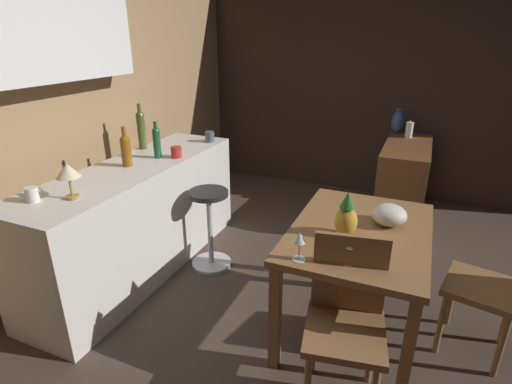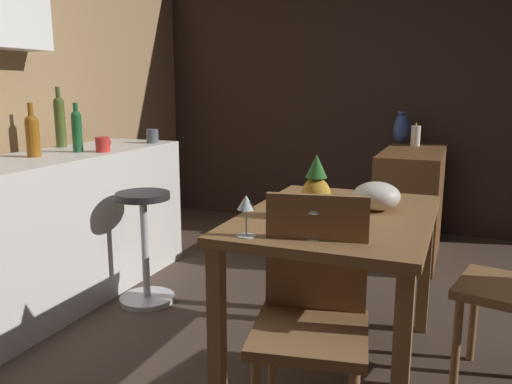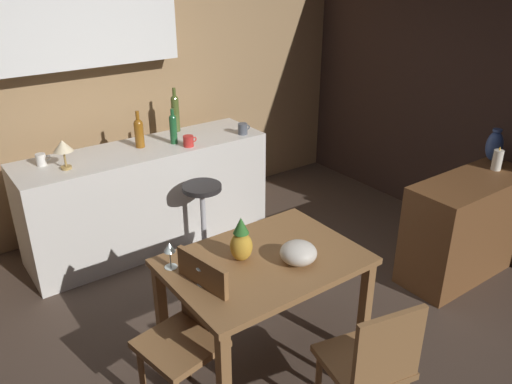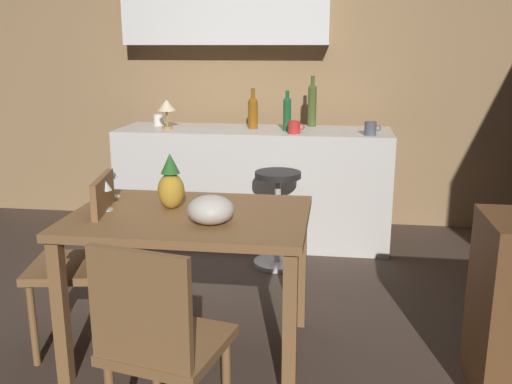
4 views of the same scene
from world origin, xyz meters
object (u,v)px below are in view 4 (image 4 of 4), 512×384
(bar_stool, at_px, (278,216))
(cup_white, at_px, (158,120))
(fruit_bowl, at_px, (211,210))
(cup_red, at_px, (294,127))
(wine_glass_right, at_px, (105,187))
(cup_slate, at_px, (371,128))
(wine_bottle_amber, at_px, (253,111))
(chair_by_doorway, at_px, (160,343))
(dining_table, at_px, (190,233))
(counter_lamp, at_px, (167,107))
(pineapple_centerpiece, at_px, (171,185))
(wine_bottle_olive, at_px, (312,103))
(wine_bottle_green, at_px, (287,112))
(wine_glass_left, at_px, (112,175))
(chair_near_window, at_px, (85,257))

(bar_stool, relative_size, cup_white, 6.18)
(fruit_bowl, xyz_separation_m, cup_red, (0.25, 1.72, 0.14))
(wine_glass_right, height_order, cup_slate, cup_slate)
(bar_stool, relative_size, wine_glass_right, 4.36)
(wine_bottle_amber, bearing_deg, chair_by_doorway, -89.14)
(dining_table, xyz_separation_m, counter_lamp, (-0.61, 1.68, 0.43))
(wine_glass_right, bearing_deg, cup_red, 63.02)
(chair_by_doorway, height_order, fruit_bowl, chair_by_doorway)
(pineapple_centerpiece, xyz_separation_m, wine_bottle_olive, (0.60, 1.92, 0.22))
(chair_by_doorway, distance_m, wine_bottle_amber, 2.64)
(fruit_bowl, bearing_deg, wine_bottle_olive, 80.56)
(wine_bottle_green, bearing_deg, wine_bottle_amber, 162.81)
(counter_lamp, bearing_deg, fruit_bowl, -67.84)
(wine_bottle_amber, bearing_deg, pineapple_centerpiece, -95.25)
(fruit_bowl, height_order, cup_white, cup_white)
(wine_glass_left, xyz_separation_m, cup_red, (0.87, 1.33, 0.09))
(wine_bottle_olive, distance_m, cup_red, 0.46)
(dining_table, relative_size, wine_bottle_olive, 2.88)
(pineapple_centerpiece, bearing_deg, cup_red, 71.71)
(bar_stool, relative_size, fruit_bowl, 3.17)
(bar_stool, relative_size, wine_bottle_olive, 1.72)
(bar_stool, xyz_separation_m, pineapple_centerpiece, (-0.41, -1.17, 0.49))
(wine_bottle_green, height_order, cup_red, wine_bottle_green)
(fruit_bowl, relative_size, counter_lamp, 0.95)
(bar_stool, xyz_separation_m, wine_bottle_amber, (-0.25, 0.55, 0.67))
(wine_bottle_amber, bearing_deg, wine_bottle_green, -17.19)
(fruit_bowl, relative_size, cup_slate, 1.81)
(chair_by_doorway, bearing_deg, counter_lamp, 105.65)
(bar_stool, height_order, wine_bottle_green, wine_bottle_green)
(pineapple_centerpiece, relative_size, counter_lamp, 1.22)
(wine_glass_left, distance_m, cup_red, 1.59)
(dining_table, relative_size, pineapple_centerpiece, 4.11)
(wine_bottle_amber, bearing_deg, wine_glass_left, -108.90)
(chair_near_window, bearing_deg, cup_slate, 47.55)
(wine_bottle_amber, bearing_deg, fruit_bowl, -87.34)
(pineapple_centerpiece, relative_size, wine_bottle_amber, 0.90)
(cup_white, relative_size, counter_lamp, 0.49)
(bar_stool, distance_m, wine_bottle_olive, 1.06)
(wine_bottle_amber, bearing_deg, cup_red, -33.37)
(cup_slate, bearing_deg, wine_bottle_olive, 135.82)
(wine_bottle_olive, height_order, cup_white, wine_bottle_olive)
(pineapple_centerpiece, xyz_separation_m, cup_white, (-0.62, 1.79, 0.09))
(cup_slate, bearing_deg, dining_table, -120.73)
(cup_slate, bearing_deg, wine_glass_left, -136.90)
(wine_bottle_amber, height_order, cup_red, wine_bottle_amber)
(wine_bottle_green, relative_size, cup_white, 2.72)
(wine_glass_left, height_order, wine_bottle_amber, wine_bottle_amber)
(cup_white, bearing_deg, wine_bottle_amber, -4.72)
(wine_bottle_amber, xyz_separation_m, cup_slate, (0.89, -0.23, -0.09))
(chair_near_window, relative_size, cup_slate, 7.66)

